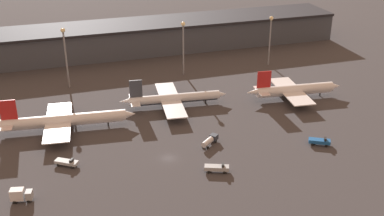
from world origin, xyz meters
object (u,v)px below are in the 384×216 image
at_px(airplane_0, 63,121).
at_px(service_vehicle_2, 21,195).
at_px(service_vehicle_1, 320,141).
at_px(airplane_1, 173,99).
at_px(service_vehicle_0, 217,168).
at_px(airplane_2, 294,90).
at_px(service_vehicle_4, 210,141).
at_px(service_vehicle_3, 67,162).

relative_size(airplane_0, service_vehicle_2, 8.23).
xyz_separation_m(service_vehicle_1, service_vehicle_2, (-90.66, -2.86, 0.78)).
distance_m(airplane_1, service_vehicle_2, 70.58).
bearing_deg(service_vehicle_0, airplane_2, 62.43).
relative_size(service_vehicle_1, service_vehicle_4, 1.00).
xyz_separation_m(airplane_0, service_vehicle_1, (77.16, -35.31, -2.14)).
height_order(service_vehicle_0, service_vehicle_2, service_vehicle_2).
height_order(airplane_1, service_vehicle_4, airplane_1).
xyz_separation_m(airplane_2, service_vehicle_3, (-87.59, -23.91, -2.27)).
relative_size(service_vehicle_0, service_vehicle_2, 1.25).
relative_size(service_vehicle_0, service_vehicle_4, 1.04).
xyz_separation_m(airplane_2, service_vehicle_0, (-46.44, -40.40, -2.13)).
distance_m(service_vehicle_1, service_vehicle_2, 90.71).
bearing_deg(airplane_2, airplane_1, 177.25).
bearing_deg(service_vehicle_1, service_vehicle_2, -149.04).
height_order(airplane_0, service_vehicle_2, airplane_0).
height_order(airplane_0, service_vehicle_1, airplane_0).
distance_m(service_vehicle_2, service_vehicle_4, 58.77).
bearing_deg(service_vehicle_0, service_vehicle_4, 99.51).
bearing_deg(service_vehicle_0, airplane_1, 111.26).
relative_size(service_vehicle_0, service_vehicle_3, 1.04).
bearing_deg(airplane_2, service_vehicle_3, -158.70).
xyz_separation_m(airplane_1, service_vehicle_0, (-0.12, -47.55, -1.69)).
bearing_deg(service_vehicle_4, airplane_1, 55.14).
bearing_deg(service_vehicle_2, service_vehicle_4, 25.64).
height_order(service_vehicle_1, service_vehicle_2, service_vehicle_2).
bearing_deg(service_vehicle_0, service_vehicle_1, 29.20).
bearing_deg(airplane_0, service_vehicle_2, -103.45).
bearing_deg(airplane_1, airplane_0, -163.88).
relative_size(airplane_2, service_vehicle_2, 6.48).
distance_m(service_vehicle_3, service_vehicle_4, 44.45).
relative_size(airplane_1, service_vehicle_4, 5.75).
distance_m(service_vehicle_0, service_vehicle_3, 44.34).
xyz_separation_m(service_vehicle_3, service_vehicle_4, (44.44, -0.90, 0.37)).
bearing_deg(airplane_2, service_vehicle_0, -132.95).
distance_m(airplane_2, service_vehicle_3, 90.83).
distance_m(airplane_0, service_vehicle_0, 57.14).
xyz_separation_m(airplane_1, service_vehicle_1, (36.62, -42.53, -1.72)).
bearing_deg(service_vehicle_3, service_vehicle_2, -98.15).
bearing_deg(airplane_0, service_vehicle_4, -23.48).
bearing_deg(service_vehicle_2, service_vehicle_1, 14.23).
bearing_deg(service_vehicle_1, service_vehicle_3, -159.22).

